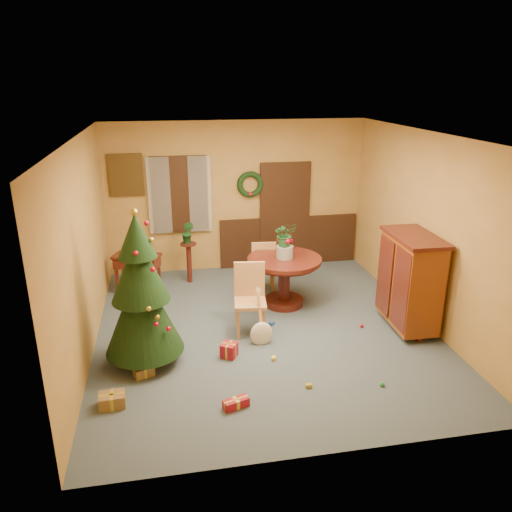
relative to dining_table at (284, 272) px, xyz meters
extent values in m
plane|color=#394653|center=(-0.50, -0.82, -0.59)|extent=(5.50, 5.50, 0.00)
plane|color=silver|center=(-0.50, -0.82, 2.31)|extent=(5.50, 5.50, 0.00)
plane|color=olive|center=(-0.50, 1.93, 0.86)|extent=(5.00, 0.00, 5.00)
plane|color=olive|center=(-0.50, -3.57, 0.86)|extent=(5.00, 0.00, 5.00)
plane|color=olive|center=(-3.00, -0.82, 0.86)|extent=(0.00, 5.50, 5.50)
plane|color=olive|center=(2.00, -0.82, 0.86)|extent=(0.00, 5.50, 5.50)
cube|color=black|center=(0.55, 1.89, -0.09)|extent=(2.80, 0.06, 1.00)
cube|color=black|center=(0.45, 1.88, 0.46)|extent=(1.00, 0.08, 2.10)
cube|color=white|center=(0.45, 1.91, 0.41)|extent=(0.80, 0.03, 1.90)
cube|color=black|center=(-1.60, 1.88, 0.96)|extent=(1.05, 0.08, 1.45)
cube|color=white|center=(-1.60, 1.91, 0.96)|extent=(0.88, 0.03, 1.25)
cube|color=white|center=(-1.98, 1.83, 0.96)|extent=(0.42, 0.02, 1.45)
cube|color=white|center=(-1.22, 1.83, 0.96)|extent=(0.42, 0.02, 1.45)
torus|color=black|center=(-0.25, 1.85, 1.11)|extent=(0.51, 0.11, 0.51)
cube|color=#4C3819|center=(-2.55, 1.89, 1.36)|extent=(0.62, 0.05, 0.78)
cube|color=gray|center=(-2.55, 1.92, 1.36)|extent=(0.48, 0.02, 0.62)
cylinder|color=black|center=(0.00, 0.00, 0.22)|extent=(1.22, 1.22, 0.07)
cylinder|color=black|center=(0.00, 0.00, 0.15)|extent=(1.09, 1.09, 0.04)
cylinder|color=black|center=(0.00, 0.00, -0.17)|extent=(0.20, 0.20, 0.68)
cylinder|color=black|center=(0.00, 0.00, -0.53)|extent=(0.66, 0.66, 0.11)
cylinder|color=slate|center=(0.00, 0.00, 0.35)|extent=(0.28, 0.28, 0.20)
imported|color=#1E4C23|center=(0.00, 0.00, 0.66)|extent=(0.37, 0.32, 0.41)
cube|color=#A97D43|center=(-0.73, -0.88, -0.09)|extent=(0.51, 0.51, 0.05)
cube|color=#A97D43|center=(-0.71, -0.67, 0.20)|extent=(0.46, 0.10, 0.55)
cube|color=#A97D43|center=(-0.52, -0.72, -0.35)|extent=(0.06, 0.06, 0.47)
cube|color=#A97D43|center=(-0.89, -0.67, -0.35)|extent=(0.06, 0.06, 0.47)
cube|color=#A97D43|center=(-0.57, -1.09, -0.35)|extent=(0.06, 0.06, 0.47)
cube|color=#A97D43|center=(-0.94, -1.04, -0.35)|extent=(0.06, 0.06, 0.47)
cube|color=#A97D43|center=(-0.23, 0.67, -0.14)|extent=(0.47, 0.47, 0.05)
cube|color=#A97D43|center=(-0.25, 0.48, 0.13)|extent=(0.42, 0.09, 0.50)
cube|color=#A97D43|center=(-0.42, 0.52, -0.37)|extent=(0.05, 0.05, 0.43)
cube|color=#A97D43|center=(-0.08, 0.48, -0.37)|extent=(0.05, 0.05, 0.43)
cube|color=#A97D43|center=(-0.38, 0.86, -0.37)|extent=(0.05, 0.05, 0.43)
cube|color=#A97D43|center=(-0.04, 0.82, -0.37)|extent=(0.05, 0.05, 0.43)
cylinder|color=black|center=(-1.50, 1.30, -0.22)|extent=(0.09, 0.09, 0.74)
cylinder|color=black|center=(-1.50, 1.30, 0.16)|extent=(0.30, 0.30, 0.03)
imported|color=#19471E|center=(-1.50, 1.30, 0.39)|extent=(0.29, 0.27, 0.42)
cylinder|color=#382111|center=(-2.26, -1.42, -0.48)|extent=(0.13, 0.13, 0.23)
cone|color=black|center=(-2.26, -1.42, 0.21)|extent=(1.04, 1.04, 1.22)
cone|color=black|center=(-2.26, -1.42, 0.78)|extent=(0.75, 0.75, 0.89)
cone|color=black|center=(-2.26, -1.42, 1.20)|extent=(0.49, 0.49, 0.56)
sphere|color=gold|center=(-2.26, -1.42, 1.50)|extent=(0.09, 0.09, 0.09)
cube|color=black|center=(-2.43, 0.98, 0.10)|extent=(0.89, 0.66, 0.05)
cube|color=black|center=(-2.43, 0.98, -0.02)|extent=(0.83, 0.61, 0.17)
cube|color=black|center=(-2.77, 0.98, -0.26)|extent=(0.15, 0.28, 0.66)
cube|color=black|center=(-2.09, 0.98, -0.26)|extent=(0.15, 0.28, 0.66)
cube|color=#5C220A|center=(1.65, -1.13, 0.17)|extent=(0.58, 1.11, 1.35)
cube|color=black|center=(1.65, -1.13, 0.87)|extent=(0.65, 1.17, 0.05)
cylinder|color=black|center=(1.65, -1.59, -0.54)|extent=(0.08, 0.08, 0.10)
cylinder|color=black|center=(1.65, -0.67, -0.54)|extent=(0.08, 0.08, 0.10)
cube|color=brown|center=(-2.63, -2.34, -0.51)|extent=(0.31, 0.23, 0.16)
cube|color=gold|center=(-2.63, -2.34, -0.51)|extent=(0.30, 0.05, 0.16)
cube|color=gold|center=(-2.63, -2.34, -0.51)|extent=(0.05, 0.22, 0.16)
cube|color=maroon|center=(-1.14, -1.50, -0.49)|extent=(0.27, 0.27, 0.20)
cube|color=gold|center=(-1.14, -1.50, -0.49)|extent=(0.19, 0.13, 0.20)
cube|color=gold|center=(-1.14, -1.50, -0.49)|extent=(0.13, 0.19, 0.20)
cube|color=brown|center=(-2.28, -1.76, -0.52)|extent=(0.29, 0.24, 0.13)
cube|color=gold|center=(-2.28, -1.76, -0.52)|extent=(0.24, 0.11, 0.13)
cube|color=gold|center=(-2.28, -1.76, -0.52)|extent=(0.09, 0.17, 0.13)
cube|color=maroon|center=(-1.21, -2.63, -0.54)|extent=(0.33, 0.22, 0.11)
cube|color=gold|center=(-1.21, -2.63, -0.54)|extent=(0.30, 0.12, 0.11)
cube|color=gold|center=(-1.21, -2.63, -0.54)|extent=(0.08, 0.13, 0.11)
cube|color=#24519C|center=(-0.36, -0.70, -0.56)|extent=(0.09, 0.09, 0.05)
sphere|color=#258A40|center=(0.64, -2.55, -0.56)|extent=(0.06, 0.06, 0.06)
cube|color=gold|center=(-0.55, -1.70, -0.56)|extent=(0.08, 0.09, 0.05)
sphere|color=red|center=(0.98, -1.03, -0.56)|extent=(0.06, 0.06, 0.06)
cube|color=gold|center=(-0.26, -2.41, -0.56)|extent=(0.08, 0.05, 0.05)
camera|label=1|loc=(-1.88, -7.48, 3.04)|focal=35.00mm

